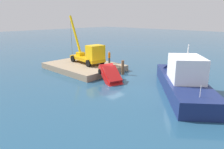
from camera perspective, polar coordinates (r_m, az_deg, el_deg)
name	(u,v)px	position (r m, az deg, el deg)	size (l,w,h in m)	color
ground	(112,77)	(27.07, 0.13, -0.65)	(200.00, 200.00, 0.00)	navy
dock	(84,67)	(31.17, -7.80, 2.19)	(10.80, 7.88, 0.82)	gray
crane_truck	(90,54)	(30.65, -6.17, 5.59)	(8.61, 3.28, 7.02)	orange
dock_worker	(109,57)	(31.27, -0.75, 4.88)	(0.34, 0.34, 1.80)	#3B3B3B
salvaged_car	(112,78)	(24.54, -0.03, -0.84)	(4.26, 3.12, 3.07)	red
moored_yacht	(179,80)	(24.51, 17.99, -1.51)	(12.36, 14.21, 6.59)	navy
piling_near	(104,74)	(25.66, -2.15, 0.03)	(0.31, 0.31, 1.39)	brown
piling_mid	(123,68)	(27.91, 2.98, 1.93)	(0.38, 0.38, 1.97)	brown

